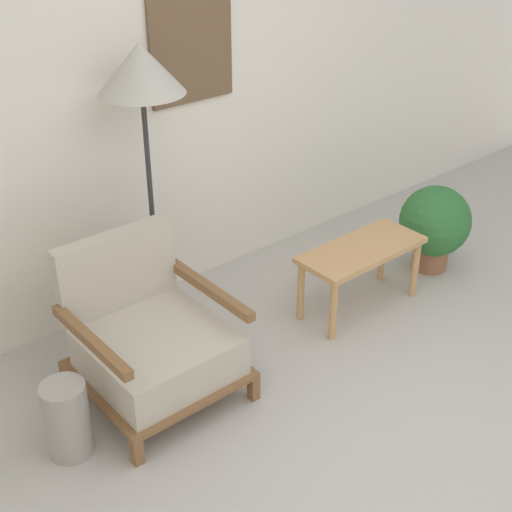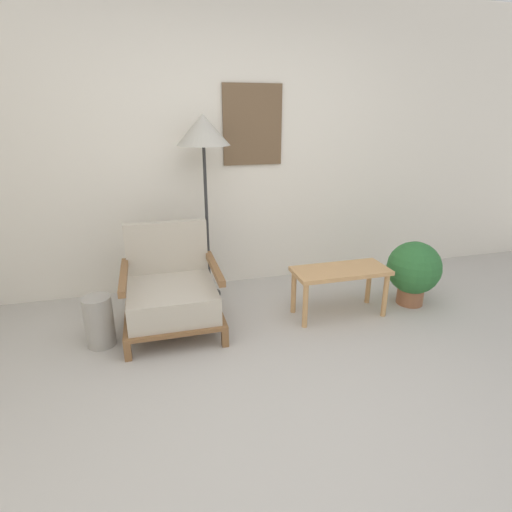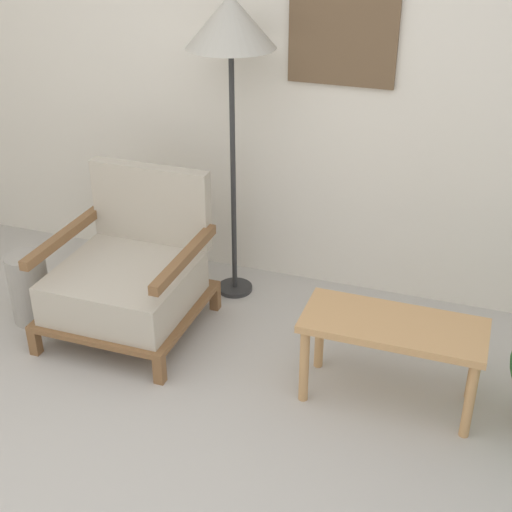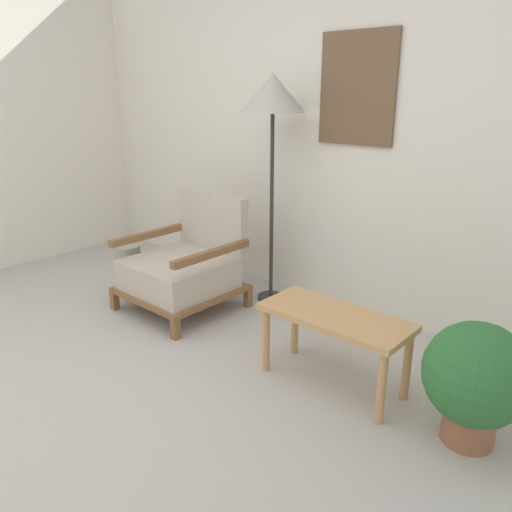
# 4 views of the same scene
# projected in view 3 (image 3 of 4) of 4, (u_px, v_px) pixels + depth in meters

# --- Properties ---
(wall_back) EXTENTS (8.00, 0.09, 2.70)m
(wall_back) POSITION_uv_depth(u_px,v_px,m) (315.00, 49.00, 3.70)
(wall_back) COLOR silver
(wall_back) RESTS_ON ground_plane
(armchair) EXTENTS (0.75, 0.75, 0.81)m
(armchair) POSITION_uv_depth(u_px,v_px,m) (129.00, 274.00, 3.70)
(armchair) COLOR brown
(armchair) RESTS_ON ground_plane
(floor_lamp) EXTENTS (0.45, 0.45, 1.65)m
(floor_lamp) POSITION_uv_depth(u_px,v_px,m) (231.00, 30.00, 3.48)
(floor_lamp) COLOR #2D2D2D
(floor_lamp) RESTS_ON ground_plane
(coffee_table) EXTENTS (0.81, 0.35, 0.42)m
(coffee_table) POSITION_uv_depth(u_px,v_px,m) (393.00, 335.00, 3.15)
(coffee_table) COLOR tan
(coffee_table) RESTS_ON ground_plane
(vase) EXTENTS (0.21, 0.21, 0.39)m
(vase) POSITION_uv_depth(u_px,v_px,m) (30.00, 288.00, 3.82)
(vase) COLOR #9E998E
(vase) RESTS_ON ground_plane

